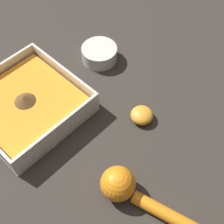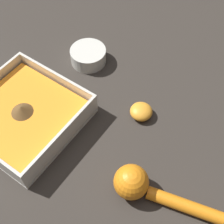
# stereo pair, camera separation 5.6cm
# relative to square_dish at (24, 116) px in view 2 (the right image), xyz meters

# --- Properties ---
(ground_plane) EXTENTS (4.00, 4.00, 0.00)m
(ground_plane) POSITION_rel_square_dish_xyz_m (-0.02, -0.03, -0.02)
(ground_plane) COLOR #332D28
(square_dish) EXTENTS (0.22, 0.22, 0.06)m
(square_dish) POSITION_rel_square_dish_xyz_m (0.00, 0.00, 0.00)
(square_dish) COLOR silver
(square_dish) RESTS_ON ground_plane
(spice_bowl) EXTENTS (0.09, 0.09, 0.04)m
(spice_bowl) POSITION_rel_square_dish_xyz_m (0.22, -0.00, -0.00)
(spice_bowl) COLOR silver
(spice_bowl) RESTS_ON ground_plane
(lemon_squeezer) EXTENTS (0.09, 0.21, 0.06)m
(lemon_squeezer) POSITION_rel_square_dish_xyz_m (0.01, -0.29, 0.01)
(lemon_squeezer) COLOR orange
(lemon_squeezer) RESTS_ON ground_plane
(lemon_half) EXTENTS (0.05, 0.05, 0.03)m
(lemon_half) POSITION_rel_square_dish_xyz_m (0.15, -0.19, -0.01)
(lemon_half) COLOR orange
(lemon_half) RESTS_ON ground_plane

